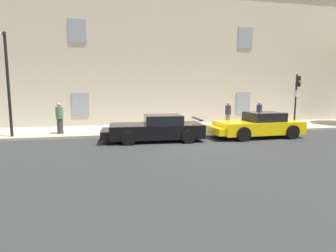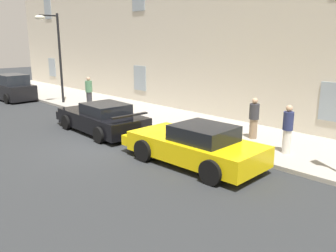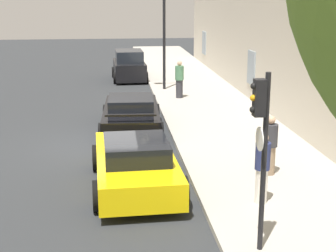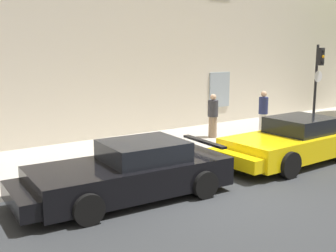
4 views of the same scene
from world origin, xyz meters
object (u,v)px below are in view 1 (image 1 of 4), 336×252
sportscar_red_lead (153,129)px  pedestrian_admiring (60,118)px  pedestrian_bystander (228,114)px  traffic_light (297,91)px  pedestrian_strolling (259,114)px  sportscar_yellow_flank (256,126)px  street_lamp (3,64)px

sportscar_red_lead → pedestrian_admiring: bearing=153.3°
sportscar_red_lead → pedestrian_bystander: bearing=31.7°
pedestrian_bystander → pedestrian_admiring: bearing=-174.4°
traffic_light → pedestrian_bystander: traffic_light is taller
sportscar_red_lead → pedestrian_strolling: size_ratio=3.03×
sportscar_red_lead → sportscar_yellow_flank: 5.56m
traffic_light → pedestrian_bystander: bearing=159.4°
street_lamp → pedestrian_bystander: (12.68, 1.92, -2.86)m
pedestrian_admiring → pedestrian_bystander: 10.43m
traffic_light → street_lamp: 16.71m
pedestrian_admiring → pedestrian_strolling: 12.20m
traffic_light → pedestrian_admiring: bearing=178.1°
sportscar_yellow_flank → traffic_light: 4.84m
pedestrian_admiring → pedestrian_strolling: pedestrian_admiring is taller
traffic_light → pedestrian_admiring: 14.42m
street_lamp → pedestrian_admiring: street_lamp is taller
sportscar_yellow_flank → street_lamp: size_ratio=0.95×
traffic_light → pedestrian_strolling: size_ratio=2.02×
sportscar_red_lead → pedestrian_bystander: pedestrian_bystander is taller
traffic_light → pedestrian_bystander: 4.49m
street_lamp → pedestrian_admiring: 3.74m
pedestrian_admiring → pedestrian_bystander: pedestrian_admiring is taller
street_lamp → pedestrian_strolling: street_lamp is taller
street_lamp → pedestrian_admiring: (2.30, 0.90, -2.81)m
sportscar_red_lead → pedestrian_strolling: bearing=20.0°
pedestrian_bystander → traffic_light: bearing=-20.6°
sportscar_yellow_flank → pedestrian_strolling: pedestrian_strolling is taller
pedestrian_strolling → traffic_light: bearing=-18.9°
pedestrian_strolling → pedestrian_admiring: bearing=-178.8°
street_lamp → pedestrian_bystander: bearing=8.6°
pedestrian_admiring → sportscar_red_lead: bearing=-26.7°
traffic_light → street_lamp: (-16.64, -0.43, 1.37)m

